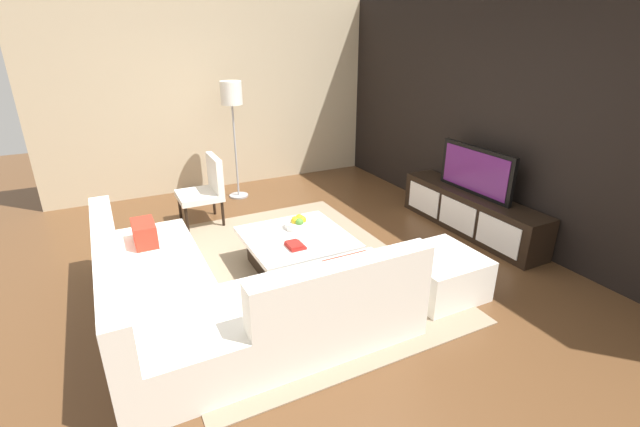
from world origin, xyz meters
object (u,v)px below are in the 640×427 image
at_px(floor_lamp, 232,102).
at_px(fruit_bowl, 298,223).
at_px(sectional_couch, 218,298).
at_px(ottoman, 440,274).
at_px(media_console, 470,213).
at_px(book_stack, 295,245).
at_px(coffee_table, 297,251).
at_px(accent_chair_near, 206,187).
at_px(television, 476,171).

height_order(floor_lamp, fruit_bowl, floor_lamp).
bearing_deg(sectional_couch, ottoman, 78.04).
bearing_deg(media_console, sectional_couch, -81.25).
xyz_separation_m(ottoman, fruit_bowl, (-1.21, -0.91, 0.23)).
bearing_deg(book_stack, coffee_table, 152.35).
xyz_separation_m(accent_chair_near, floor_lamp, (-0.77, 0.63, 0.92)).
bearing_deg(ottoman, television, 125.91).
height_order(accent_chair_near, ottoman, accent_chair_near).
height_order(coffee_table, accent_chair_near, accent_chair_near).
height_order(media_console, book_stack, media_console).
height_order(media_console, accent_chair_near, accent_chair_near).
bearing_deg(coffee_table, book_stack, -27.65).
bearing_deg(television, coffee_table, -92.49).
bearing_deg(television, media_console, -90.00).
bearing_deg(coffee_table, sectional_couch, -58.39).
distance_m(television, coffee_table, 2.37).
bearing_deg(book_stack, ottoman, 54.70).
relative_size(media_console, ottoman, 2.93).
relative_size(fruit_bowl, book_stack, 1.40).
bearing_deg(fruit_bowl, television, 82.74).
bearing_deg(television, accent_chair_near, -122.01).
xyz_separation_m(accent_chair_near, fruit_bowl, (1.48, 0.62, -0.05)).
relative_size(television, ottoman, 1.57).
height_order(sectional_couch, book_stack, sectional_couch).
relative_size(accent_chair_near, book_stack, 4.35).
height_order(television, sectional_couch, television).
xyz_separation_m(television, ottoman, (0.93, -1.28, -0.58)).
xyz_separation_m(media_console, coffee_table, (-0.10, -2.30, -0.05)).
bearing_deg(media_console, television, 90.00).
xyz_separation_m(floor_lamp, ottoman, (3.45, 0.90, -1.21)).
xyz_separation_m(television, accent_chair_near, (-1.76, -2.81, -0.30)).
bearing_deg(media_console, fruit_bowl, -97.26).
distance_m(television, ottoman, 1.69).
xyz_separation_m(media_console, fruit_bowl, (-0.28, -2.19, 0.18)).
bearing_deg(floor_lamp, accent_chair_near, -39.50).
bearing_deg(media_console, ottoman, -54.08).
distance_m(television, accent_chair_near, 3.33).
bearing_deg(accent_chair_near, floor_lamp, 129.67).
xyz_separation_m(coffee_table, fruit_bowl, (-0.18, 0.10, 0.23)).
height_order(sectional_couch, floor_lamp, floor_lamp).
xyz_separation_m(media_console, book_stack, (0.13, -2.41, 0.15)).
distance_m(accent_chair_near, fruit_bowl, 1.60).
height_order(fruit_bowl, book_stack, fruit_bowl).
bearing_deg(media_console, coffee_table, -92.49).
height_order(accent_chair_near, fruit_bowl, accent_chair_near).
distance_m(media_console, fruit_bowl, 2.22).
xyz_separation_m(fruit_bowl, book_stack, (0.41, -0.22, -0.03)).
xyz_separation_m(coffee_table, accent_chair_near, (-1.66, -0.52, 0.29)).
distance_m(ottoman, fruit_bowl, 1.53).
bearing_deg(accent_chair_near, coffee_table, 6.48).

